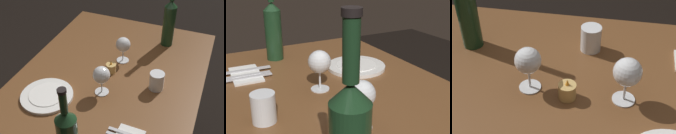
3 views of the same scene
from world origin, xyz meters
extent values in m
cube|color=brown|center=(0.00, 0.00, 0.72)|extent=(1.30, 0.90, 0.04)
cylinder|color=#50311A|center=(-0.58, -0.38, 0.35)|extent=(0.06, 0.06, 0.70)
cylinder|color=#50311A|center=(-0.58, 0.38, 0.35)|extent=(0.06, 0.06, 0.70)
cylinder|color=white|center=(0.08, 0.01, 0.74)|extent=(0.07, 0.07, 0.00)
cylinder|color=white|center=(0.08, 0.01, 0.78)|extent=(0.01, 0.01, 0.07)
sphere|color=white|center=(0.08, 0.01, 0.84)|extent=(0.08, 0.08, 0.08)
cylinder|color=#510A14|center=(0.08, 0.01, 0.84)|extent=(0.06, 0.06, 0.01)
cylinder|color=white|center=(-0.20, 0.01, 0.74)|extent=(0.07, 0.07, 0.00)
cylinder|color=white|center=(-0.20, 0.01, 0.78)|extent=(0.01, 0.01, 0.07)
sphere|color=white|center=(-0.20, 0.01, 0.84)|extent=(0.08, 0.08, 0.08)
cylinder|color=#510A14|center=(-0.20, 0.01, 0.84)|extent=(0.06, 0.06, 0.03)
cylinder|color=#19381E|center=(-0.45, 0.19, 0.86)|extent=(0.07, 0.07, 0.24)
cone|color=#19381E|center=(-0.45, 0.19, 0.99)|extent=(0.07, 0.07, 0.04)
cone|color=#19381E|center=(0.47, 0.06, 0.98)|extent=(0.07, 0.07, 0.03)
cylinder|color=#19381E|center=(0.47, 0.06, 1.04)|extent=(0.03, 0.03, 0.08)
cylinder|color=black|center=(0.47, 0.06, 1.09)|extent=(0.03, 0.03, 0.01)
cylinder|color=white|center=(-0.04, 0.24, 0.78)|extent=(0.07, 0.07, 0.09)
cylinder|color=silver|center=(-0.04, 0.24, 0.76)|extent=(0.06, 0.06, 0.04)
cylinder|color=#DBB266|center=(-0.08, -0.01, 0.76)|extent=(0.05, 0.05, 0.05)
cylinder|color=white|center=(-0.08, -0.01, 0.76)|extent=(0.04, 0.04, 0.03)
cone|color=#F99E2D|center=(-0.08, -0.01, 0.80)|extent=(0.01, 0.01, 0.02)
cylinder|color=white|center=(0.20, -0.21, 0.75)|extent=(0.24, 0.24, 0.01)
cylinder|color=white|center=(0.20, -0.21, 0.76)|extent=(0.16, 0.16, 0.00)
camera|label=1|loc=(1.04, 0.44, 1.68)|focal=47.88mm
camera|label=2|loc=(-0.79, 0.39, 1.19)|focal=47.54mm
camera|label=3|loc=(0.03, -0.69, 1.42)|focal=53.60mm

